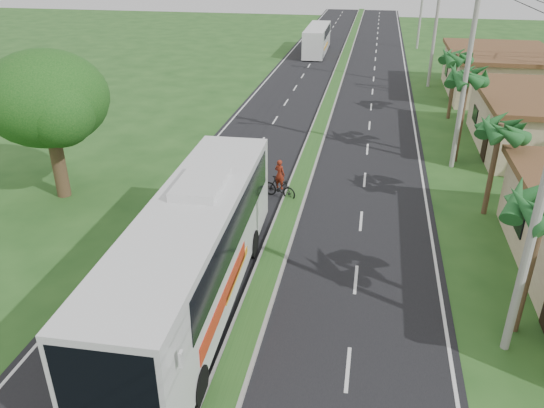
# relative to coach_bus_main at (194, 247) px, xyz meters

# --- Properties ---
(ground) EXTENTS (180.00, 180.00, 0.00)m
(ground) POSITION_rel_coach_bus_main_xyz_m (2.13, -2.31, -2.45)
(ground) COLOR #224C1B
(ground) RESTS_ON ground
(road_asphalt) EXTENTS (14.00, 160.00, 0.02)m
(road_asphalt) POSITION_rel_coach_bus_main_xyz_m (2.13, 17.69, -2.44)
(road_asphalt) COLOR black
(road_asphalt) RESTS_ON ground
(median_strip) EXTENTS (1.20, 160.00, 0.18)m
(median_strip) POSITION_rel_coach_bus_main_xyz_m (2.13, 17.69, -2.35)
(median_strip) COLOR gray
(median_strip) RESTS_ON ground
(lane_edge_left) EXTENTS (0.12, 160.00, 0.01)m
(lane_edge_left) POSITION_rel_coach_bus_main_xyz_m (-4.57, 17.69, -2.45)
(lane_edge_left) COLOR silver
(lane_edge_left) RESTS_ON ground
(lane_edge_right) EXTENTS (0.12, 160.00, 0.01)m
(lane_edge_right) POSITION_rel_coach_bus_main_xyz_m (8.83, 17.69, -2.45)
(lane_edge_right) COLOR silver
(lane_edge_right) RESTS_ON ground
(shop_mid) EXTENTS (7.60, 10.60, 3.67)m
(shop_mid) POSITION_rel_coach_bus_main_xyz_m (16.13, 19.69, -0.59)
(shop_mid) COLOR tan
(shop_mid) RESTS_ON ground
(shop_far) EXTENTS (8.60, 11.60, 3.82)m
(shop_far) POSITION_rel_coach_bus_main_xyz_m (16.13, 33.69, -0.52)
(shop_far) COLOR tan
(shop_far) RESTS_ON ground
(palm_verge_b) EXTENTS (2.40, 2.40, 5.05)m
(palm_verge_b) POSITION_rel_coach_bus_main_xyz_m (11.53, 9.69, 1.91)
(palm_verge_b) COLOR #473321
(palm_verge_b) RESTS_ON ground
(palm_verge_c) EXTENTS (2.40, 2.40, 5.85)m
(palm_verge_c) POSITION_rel_coach_bus_main_xyz_m (10.93, 16.69, 2.67)
(palm_verge_c) COLOR #473321
(palm_verge_c) RESTS_ON ground
(palm_verge_d) EXTENTS (2.40, 2.40, 5.25)m
(palm_verge_d) POSITION_rel_coach_bus_main_xyz_m (11.43, 25.69, 2.10)
(palm_verge_d) COLOR #473321
(palm_verge_d) RESTS_ON ground
(shade_tree) EXTENTS (6.30, 6.00, 7.54)m
(shade_tree) POSITION_rel_coach_bus_main_xyz_m (-9.99, 7.70, 2.58)
(shade_tree) COLOR #473321
(shade_tree) RESTS_ON ground
(utility_pole_a) EXTENTS (1.60, 0.28, 11.00)m
(utility_pole_a) POSITION_rel_coach_bus_main_xyz_m (10.63, -0.31, 3.22)
(utility_pole_a) COLOR gray
(utility_pole_a) RESTS_ON ground
(utility_pole_b) EXTENTS (3.20, 0.28, 12.00)m
(utility_pole_b) POSITION_rel_coach_bus_main_xyz_m (10.60, 15.69, 3.80)
(utility_pole_b) COLOR gray
(utility_pole_b) RESTS_ON ground
(utility_pole_c) EXTENTS (1.60, 0.28, 11.00)m
(utility_pole_c) POSITION_rel_coach_bus_main_xyz_m (10.63, 35.69, 3.22)
(utility_pole_c) COLOR gray
(utility_pole_c) RESTS_ON ground
(utility_pole_d) EXTENTS (1.60, 0.28, 10.50)m
(utility_pole_d) POSITION_rel_coach_bus_main_xyz_m (10.63, 55.69, 2.97)
(utility_pole_d) COLOR gray
(utility_pole_d) RESTS_ON ground
(coach_bus_main) EXTENTS (3.27, 13.88, 4.46)m
(coach_bus_main) POSITION_rel_coach_bus_main_xyz_m (0.00, 0.00, 0.00)
(coach_bus_main) COLOR silver
(coach_bus_main) RESTS_ON ground
(coach_bus_far) EXTENTS (2.49, 10.73, 3.12)m
(coach_bus_far) POSITION_rel_coach_bus_main_xyz_m (-1.42, 50.12, -0.68)
(coach_bus_far) COLOR white
(coach_bus_far) RESTS_ON ground
(motorcyclist) EXTENTS (1.98, 1.25, 2.13)m
(motorcyclist) POSITION_rel_coach_bus_main_xyz_m (1.34, 9.50, -1.70)
(motorcyclist) COLOR black
(motorcyclist) RESTS_ON ground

